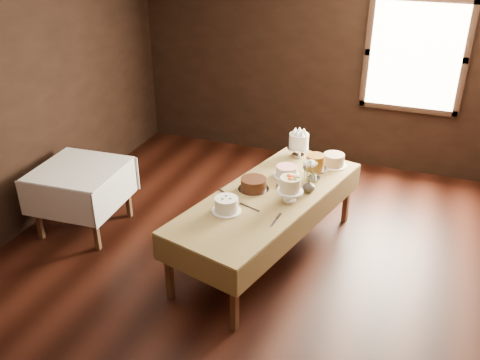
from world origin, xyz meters
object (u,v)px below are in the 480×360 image
cake_caramel (315,168)px  cake_flowers (290,190)px  cake_server_d (305,191)px  cake_lattice (286,172)px  cake_swirl (226,205)px  display_table (268,199)px  cake_chocolate (254,184)px  cake_server_e (227,195)px  flower_vase (309,186)px  cake_server_c (278,182)px  side_table (80,175)px  cake_speckled (334,160)px  cake_meringue (299,146)px  cake_server_b (274,222)px  cake_server_a (254,209)px

cake_caramel → cake_flowers: (-0.11, -0.54, -0.01)m
cake_flowers → cake_server_d: 0.28m
cake_lattice → cake_swirl: 0.95m
display_table → cake_caramel: (0.34, 0.49, 0.18)m
cake_chocolate → cake_server_e: size_ratio=1.44×
cake_flowers → flower_vase: bearing=62.5°
cake_server_c → cake_server_e: same height
cake_swirl → side_table: bearing=172.6°
cake_chocolate → cake_speckled: bearing=52.6°
cake_speckled → display_table: bearing=-117.8°
cake_caramel → cake_flowers: size_ratio=1.03×
cake_meringue → cake_speckled: (0.43, -0.11, -0.06)m
side_table → cake_meringue: size_ratio=3.07×
cake_chocolate → cake_swirl: (-0.09, -0.49, 0.01)m
cake_caramel → cake_server_e: cake_caramel is taller
cake_flowers → flower_vase: size_ratio=2.14×
cake_speckled → cake_server_b: cake_speckled is taller
cake_caramel → cake_swirl: cake_caramel is taller
cake_caramel → cake_swirl: size_ratio=0.99×
display_table → cake_server_e: 0.41m
cake_server_a → flower_vase: (0.40, 0.52, 0.06)m
cake_lattice → cake_server_e: 0.75m
cake_meringue → flower_vase: cake_meringue is taller
cake_chocolate → flower_vase: flower_vase is taller
cake_lattice → cake_caramel: (0.29, 0.04, 0.07)m
cake_lattice → cake_flowers: bearing=-70.4°
cake_swirl → cake_server_e: (-0.11, 0.28, -0.06)m
cake_server_d → cake_server_a: bearing=-157.8°
display_table → cake_lattice: bearing=83.6°
display_table → cake_server_c: 0.30m
cake_server_c → cake_swirl: bearing=145.6°
cake_server_b → cake_server_e: size_ratio=1.00×
cake_caramel → cake_server_a: 0.91m
cake_meringue → cake_server_d: 0.86m
cake_speckled → cake_server_c: (-0.46, -0.59, -0.06)m
cake_swirl → cake_chocolate: bearing=79.2°
cake_caramel → cake_server_d: 0.32m
cake_flowers → cake_swirl: bearing=-140.9°
cake_meringue → cake_speckled: bearing=-14.8°
cake_server_b → cake_lattice: bearing=-166.1°
cake_flowers → cake_chocolate: bearing=167.3°
cake_server_e → cake_server_a: bearing=10.8°
side_table → cake_server_d: side_table is taller
cake_server_a → cake_server_e: 0.37m
cake_caramel → cake_flowers: cake_caramel is taller
cake_server_a → cake_server_d: 0.63m
cake_meringue → cake_caramel: 0.59m
cake_meringue → cake_swirl: (-0.30, -1.44, -0.06)m
cake_caramel → cake_server_a: cake_caramel is taller
side_table → cake_caramel: bearing=16.0°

